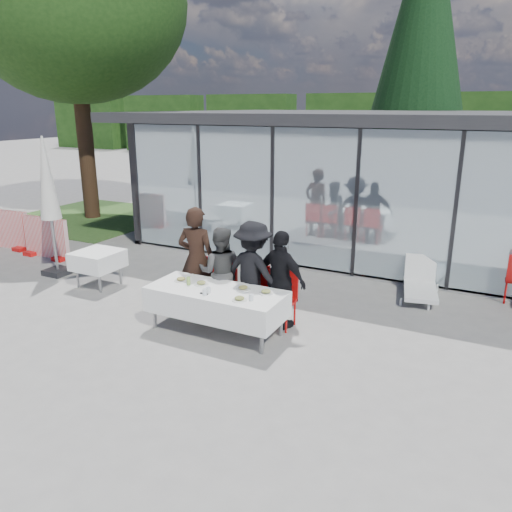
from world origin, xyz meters
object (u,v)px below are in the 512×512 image
Objects in this scene: diner_chair_b at (223,284)px; lounger at (420,283)px; diner_chair_d at (283,295)px; juice_bottle at (188,281)px; diner_c at (253,273)px; plate_a at (181,279)px; plate_extra at (239,299)px; dining_table at (216,301)px; market_umbrella at (48,187)px; folded_eyeglasses at (204,294)px; diner_b at (221,272)px; plate_d at (266,292)px; diner_chair_c at (256,290)px; plate_b at (201,283)px; plate_c at (243,288)px; spare_table_left at (98,260)px; deciduous_tree at (72,5)px; diner_a at (197,260)px; diner_chair_a at (200,280)px; conifer_tree at (423,33)px; diner_d at (281,280)px.

diner_chair_b is 0.68× the size of lounger.
diner_chair_d is 7.18× the size of juice_bottle.
diner_c is 0.63m from diner_chair_d.
plate_a is 1.00× the size of plate_extra.
diner_c is at bearing 38.95° from juice_bottle.
dining_table is 0.75× the size of market_umbrella.
folded_eyeglasses is at bearing -76.14° from diner_chair_b.
plate_d is (1.11, -0.47, -0.03)m from diner_b.
plate_d is (0.80, 0.19, 0.24)m from dining_table.
diner_chair_c reaches higher than dining_table.
diner_chair_c reaches higher than plate_d.
plate_d reaches higher than lounger.
lounger is (3.02, 3.17, -0.52)m from plate_b.
plate_c is (0.73, 0.11, 0.00)m from plate_b.
diner_b reaches higher than diner_chair_c.
plate_c is 1.00× the size of plate_d.
deciduous_tree is at bearing 135.66° from spare_table_left.
diner_b reaches higher than diner_chair_d.
diner_b reaches higher than lounger.
diner_c is (1.14, 0.00, -0.07)m from diner_a.
diner_chair_c is (0.33, 0.75, -0.00)m from dining_table.
diner_chair_a is 1.14m from diner_chair_c.
diner_c is at bearing -2.99° from market_umbrella.
plate_a is at bearing 179.66° from plate_b.
conifer_tree reaches higher than diner_chair_a.
plate_a is 0.27× the size of spare_table_left.
diner_chair_b is 0.94m from plate_c.
conifer_tree is (1.18, 12.71, 5.17)m from juice_bottle.
diner_d is at bearing -90.00° from diner_chair_d.
plate_extra reaches higher than spare_table_left.
dining_table is 0.50m from plate_c.
diner_b is 4.00m from lounger.
diner_chair_c is at bearing 103.31° from plate_extra.
diner_chair_c is at bearing 96.63° from plate_c.
diner_c reaches higher than diner_chair_a.
conifer_tree is at bearing 84.68° from juice_bottle.
diner_chair_c is (0.64, 0.09, -0.26)m from diner_b.
diner_chair_c is 0.10× the size of deciduous_tree.
diner_chair_b is at bearing 3.00° from diner_c.
plate_extra is (1.37, -1.00, 0.24)m from diner_chair_a.
diner_b is 6.87× the size of plate_c.
conifer_tree reaches higher than plate_c.
diner_c is at bearing -8.05° from diner_chair_b.
plate_a is at bearing 35.65° from diner_d.
diner_chair_a reaches higher than plate_a.
plate_extra is 1.72× the size of juice_bottle.
diner_chair_d is 1.60m from juice_bottle.
diner_chair_b is at bearing 131.27° from plate_extra.
diner_chair_b is at bearing -2.24° from market_umbrella.
diner_a is 8.21× the size of plate_c.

